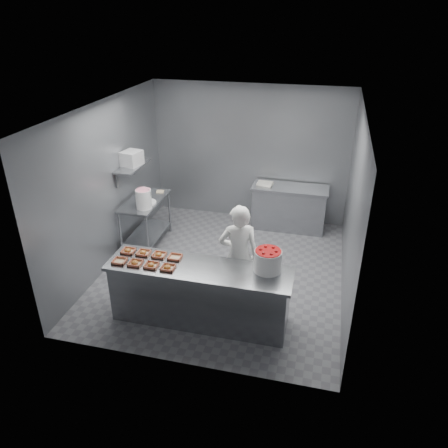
# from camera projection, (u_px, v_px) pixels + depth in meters

# --- Properties ---
(floor) EXTENTS (4.50, 4.50, 0.00)m
(floor) POSITION_uv_depth(u_px,v_px,m) (223.00, 270.00, 7.58)
(floor) COLOR #4C4C51
(floor) RESTS_ON ground
(ceiling) EXTENTS (4.50, 4.50, 0.00)m
(ceiling) POSITION_uv_depth(u_px,v_px,m) (223.00, 107.00, 6.31)
(ceiling) COLOR white
(ceiling) RESTS_ON wall_back
(wall_back) EXTENTS (4.00, 0.04, 2.80)m
(wall_back) POSITION_uv_depth(u_px,v_px,m) (250.00, 154.00, 8.89)
(wall_back) COLOR slate
(wall_back) RESTS_ON ground
(wall_left) EXTENTS (0.04, 4.50, 2.80)m
(wall_left) POSITION_uv_depth(u_px,v_px,m) (108.00, 185.00, 7.38)
(wall_left) COLOR slate
(wall_left) RESTS_ON ground
(wall_right) EXTENTS (0.04, 4.50, 2.80)m
(wall_right) POSITION_uv_depth(u_px,v_px,m) (353.00, 209.00, 6.52)
(wall_right) COLOR slate
(wall_right) RESTS_ON ground
(service_counter) EXTENTS (2.60, 0.70, 0.90)m
(service_counter) POSITION_uv_depth(u_px,v_px,m) (200.00, 294.00, 6.21)
(service_counter) COLOR slate
(service_counter) RESTS_ON ground
(prep_table) EXTENTS (0.60, 1.20, 0.90)m
(prep_table) POSITION_uv_depth(u_px,v_px,m) (146.00, 215.00, 8.19)
(prep_table) COLOR slate
(prep_table) RESTS_ON ground
(back_counter) EXTENTS (1.50, 0.60, 0.90)m
(back_counter) POSITION_uv_depth(u_px,v_px,m) (289.00, 207.00, 8.83)
(back_counter) COLOR slate
(back_counter) RESTS_ON ground
(wall_shelf) EXTENTS (0.35, 0.90, 0.03)m
(wall_shelf) POSITION_uv_depth(u_px,v_px,m) (132.00, 166.00, 7.79)
(wall_shelf) COLOR slate
(wall_shelf) RESTS_ON wall_left
(tray_0) EXTENTS (0.19, 0.18, 0.04)m
(tray_0) POSITION_uv_depth(u_px,v_px,m) (120.00, 261.00, 6.12)
(tray_0) COLOR tan
(tray_0) RESTS_ON service_counter
(tray_1) EXTENTS (0.19, 0.18, 0.06)m
(tray_1) POSITION_uv_depth(u_px,v_px,m) (135.00, 263.00, 6.06)
(tray_1) COLOR tan
(tray_1) RESTS_ON service_counter
(tray_2) EXTENTS (0.19, 0.18, 0.06)m
(tray_2) POSITION_uv_depth(u_px,v_px,m) (151.00, 265.00, 6.01)
(tray_2) COLOR tan
(tray_2) RESTS_ON service_counter
(tray_3) EXTENTS (0.19, 0.18, 0.06)m
(tray_3) POSITION_uv_depth(u_px,v_px,m) (168.00, 267.00, 5.96)
(tray_3) COLOR tan
(tray_3) RESTS_ON service_counter
(tray_4) EXTENTS (0.19, 0.18, 0.06)m
(tray_4) POSITION_uv_depth(u_px,v_px,m) (128.00, 251.00, 6.36)
(tray_4) COLOR tan
(tray_4) RESTS_ON service_counter
(tray_5) EXTENTS (0.19, 0.18, 0.06)m
(tray_5) POSITION_uv_depth(u_px,v_px,m) (143.00, 253.00, 6.31)
(tray_5) COLOR tan
(tray_5) RESTS_ON service_counter
(tray_6) EXTENTS (0.19, 0.18, 0.06)m
(tray_6) POSITION_uv_depth(u_px,v_px,m) (159.00, 255.00, 6.26)
(tray_6) COLOR tan
(tray_6) RESTS_ON service_counter
(tray_7) EXTENTS (0.19, 0.18, 0.04)m
(tray_7) POSITION_uv_depth(u_px,v_px,m) (175.00, 257.00, 6.21)
(tray_7) COLOR tan
(tray_7) RESTS_ON service_counter
(worker) EXTENTS (0.68, 0.55, 1.62)m
(worker) POSITION_uv_depth(u_px,v_px,m) (239.00, 255.00, 6.47)
(worker) COLOR white
(worker) RESTS_ON ground
(strawberry_tub) EXTENTS (0.38, 0.38, 0.31)m
(strawberry_tub) POSITION_uv_depth(u_px,v_px,m) (268.00, 260.00, 5.86)
(strawberry_tub) COLOR silver
(strawberry_tub) RESTS_ON service_counter
(glaze_bucket) EXTENTS (0.29, 0.27, 0.42)m
(glaze_bucket) POSITION_uv_depth(u_px,v_px,m) (144.00, 198.00, 7.66)
(glaze_bucket) COLOR silver
(glaze_bucket) RESTS_ON prep_table
(bucket_lid) EXTENTS (0.34, 0.34, 0.03)m
(bucket_lid) POSITION_uv_depth(u_px,v_px,m) (147.00, 202.00, 7.92)
(bucket_lid) COLOR silver
(bucket_lid) RESTS_ON prep_table
(rag) EXTENTS (0.16, 0.14, 0.02)m
(rag) POSITION_uv_depth(u_px,v_px,m) (160.00, 191.00, 8.39)
(rag) COLOR #CCB28C
(rag) RESTS_ON prep_table
(appliance) EXTENTS (0.37, 0.40, 0.26)m
(appliance) POSITION_uv_depth(u_px,v_px,m) (132.00, 158.00, 7.73)
(appliance) COLOR gray
(appliance) RESTS_ON wall_shelf
(paper_stack) EXTENTS (0.33, 0.26, 0.05)m
(paper_stack) POSITION_uv_depth(u_px,v_px,m) (265.00, 184.00, 8.72)
(paper_stack) COLOR silver
(paper_stack) RESTS_ON back_counter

